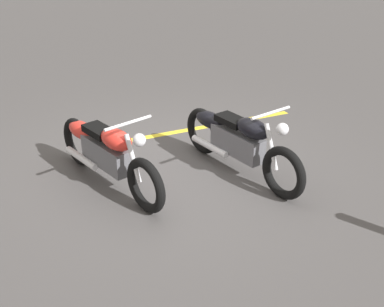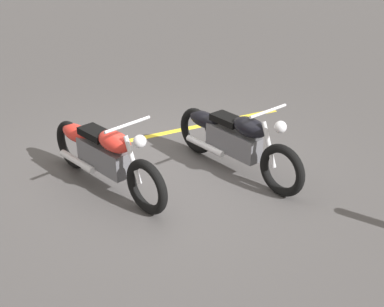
% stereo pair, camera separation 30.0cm
% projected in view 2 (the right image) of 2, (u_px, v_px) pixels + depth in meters
% --- Properties ---
extents(ground_plane, '(60.00, 60.00, 0.00)m').
position_uv_depth(ground_plane, '(165.00, 169.00, 6.47)').
color(ground_plane, '#474444').
extents(motorcycle_bright_foreground, '(2.12, 0.93, 1.04)m').
position_uv_depth(motorcycle_bright_foreground, '(102.00, 154.00, 5.85)').
color(motorcycle_bright_foreground, black).
rests_on(motorcycle_bright_foreground, ground).
extents(motorcycle_dark_foreground, '(2.17, 0.85, 1.04)m').
position_uv_depth(motorcycle_dark_foreground, '(233.00, 139.00, 6.24)').
color(motorcycle_dark_foreground, black).
rests_on(motorcycle_dark_foreground, ground).
extents(parking_stripe_near, '(0.33, 3.20, 0.01)m').
position_uv_depth(parking_stripe_near, '(195.00, 127.00, 7.75)').
color(parking_stripe_near, yellow).
rests_on(parking_stripe_near, ground).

